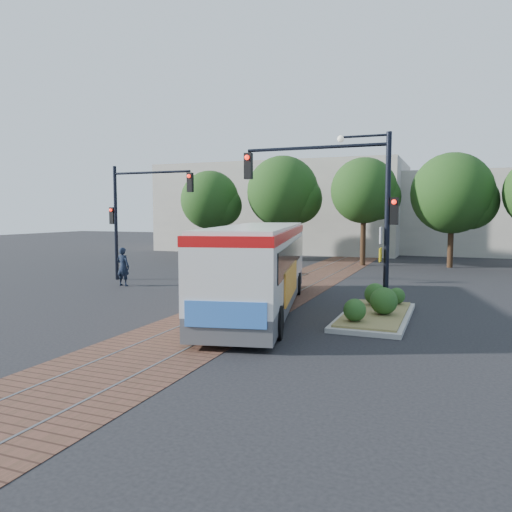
{
  "coord_description": "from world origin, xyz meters",
  "views": [
    {
      "loc": [
        7.17,
        -17.85,
        3.57
      ],
      "look_at": [
        -1.15,
        3.11,
        1.6
      ],
      "focal_mm": 35.0,
      "sensor_mm": 36.0,
      "label": 1
    }
  ],
  "objects_px": {
    "officer": "(123,267)",
    "city_bus": "(259,263)",
    "traffic_island": "(376,309)",
    "signal_pole_left": "(133,207)",
    "parked_car": "(252,264)",
    "signal_pole_main": "(350,195)"
  },
  "relations": [
    {
      "from": "officer",
      "to": "city_bus",
      "type": "bearing_deg",
      "value": 161.65
    },
    {
      "from": "traffic_island",
      "to": "signal_pole_left",
      "type": "relative_size",
      "value": 0.87
    },
    {
      "from": "city_bus",
      "to": "parked_car",
      "type": "bearing_deg",
      "value": 100.8
    },
    {
      "from": "signal_pole_left",
      "to": "parked_car",
      "type": "bearing_deg",
      "value": 46.06
    },
    {
      "from": "city_bus",
      "to": "signal_pole_main",
      "type": "distance_m",
      "value": 4.07
    },
    {
      "from": "traffic_island",
      "to": "officer",
      "type": "height_order",
      "value": "officer"
    },
    {
      "from": "officer",
      "to": "signal_pole_main",
      "type": "bearing_deg",
      "value": 167.86
    },
    {
      "from": "traffic_island",
      "to": "parked_car",
      "type": "relative_size",
      "value": 1.27
    },
    {
      "from": "signal_pole_left",
      "to": "signal_pole_main",
      "type": "bearing_deg",
      "value": -21.45
    },
    {
      "from": "officer",
      "to": "parked_car",
      "type": "distance_m",
      "value": 7.81
    },
    {
      "from": "traffic_island",
      "to": "officer",
      "type": "relative_size",
      "value": 2.76
    },
    {
      "from": "officer",
      "to": "parked_car",
      "type": "bearing_deg",
      "value": -119.07
    },
    {
      "from": "city_bus",
      "to": "traffic_island",
      "type": "xyz_separation_m",
      "value": [
        4.22,
        0.07,
        -1.4
      ]
    },
    {
      "from": "traffic_island",
      "to": "signal_pole_main",
      "type": "distance_m",
      "value": 3.95
    },
    {
      "from": "signal_pole_main",
      "to": "parked_car",
      "type": "distance_m",
      "value": 12.77
    },
    {
      "from": "signal_pole_left",
      "to": "parked_car",
      "type": "distance_m",
      "value": 7.49
    },
    {
      "from": "parked_car",
      "to": "signal_pole_left",
      "type": "bearing_deg",
      "value": 128.35
    },
    {
      "from": "signal_pole_main",
      "to": "traffic_island",
      "type": "bearing_deg",
      "value": -5.36
    },
    {
      "from": "signal_pole_main",
      "to": "signal_pole_left",
      "type": "distance_m",
      "value": 13.14
    },
    {
      "from": "city_bus",
      "to": "signal_pole_main",
      "type": "bearing_deg",
      "value": -10.03
    },
    {
      "from": "officer",
      "to": "traffic_island",
      "type": "bearing_deg",
      "value": 168.54
    },
    {
      "from": "traffic_island",
      "to": "signal_pole_left",
      "type": "xyz_separation_m",
      "value": [
        -13.19,
        4.89,
        3.54
      ]
    }
  ]
}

